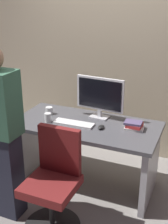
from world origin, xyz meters
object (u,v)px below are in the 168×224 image
Objects in this scene: monitor at (100,96)px; cup_near_keyboard at (48,118)px; cup_by_monitor at (49,111)px; desk at (86,142)px; office_chair at (54,185)px; keyboard at (74,123)px; mouse at (101,127)px; book_stack at (134,126)px.

monitor is 0.60m from cup_near_keyboard.
monitor reaches higher than cup_near_keyboard.
monitor is at bearing 12.10° from cup_by_monitor.
desk is 1.64× the size of office_chair.
desk is at bearing 89.47° from office_chair.
monitor reaches higher than cup_by_monitor.
monitor is 1.26× the size of keyboard.
desk is 15.26× the size of cup_near_keyboard.
cup_near_keyboard is (-0.38, 0.60, 0.36)m from office_chair.
mouse reaches higher than keyboard.
cup_near_keyboard is at bearing -162.90° from desk.
desk is 0.56m from cup_by_monitor.
cup_by_monitor is (-0.10, 0.21, -0.01)m from cup_near_keyboard.
mouse is (0.12, -0.26, -0.24)m from monitor.
monitor is 0.50m from book_stack.
cup_near_keyboard is 0.49× the size of book_stack.
cup_near_keyboard is (-0.58, -0.06, 0.03)m from mouse.
book_stack reaches higher than keyboard.
office_chair is at bearing -81.95° from keyboard.
book_stack is at bearing 11.16° from keyboard.
office_chair is 11.38× the size of cup_by_monitor.
book_stack reaches higher than mouse.
keyboard is 4.26× the size of cup_near_keyboard.
desk is at bearing 163.51° from mouse.
cup_by_monitor and book_stack have the same top height.
office_chair is at bearing -106.58° from mouse.
office_chair is 1.74× the size of monitor.
book_stack is at bearing 7.42° from desk.
keyboard is 0.30m from mouse.
cup_by_monitor is (-0.38, 0.15, 0.03)m from keyboard.
office_chair is at bearing -95.04° from monitor.
keyboard is 5.20× the size of cup_by_monitor.
mouse is at bearing 0.80° from keyboard.
office_chair is 1.00m from cup_by_monitor.
office_chair reaches higher than book_stack.
book_stack is (0.61, 0.13, 0.03)m from keyboard.
cup_near_keyboard is (-0.39, -0.12, 0.27)m from desk.
monitor is 0.41m from keyboard.
book_stack reaches higher than desk.
desk is 0.73m from office_chair.
cup_by_monitor is 0.40× the size of book_stack.
cup_by_monitor is (-0.48, 0.81, 0.35)m from office_chair.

